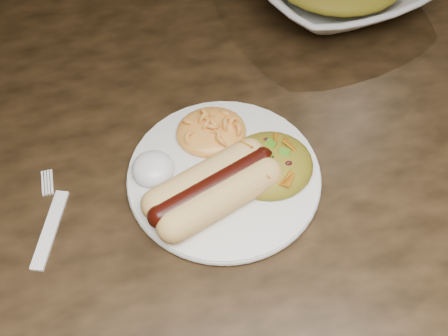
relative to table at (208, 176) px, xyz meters
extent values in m
plane|color=#482B1C|center=(0.00, 0.00, -0.66)|extent=(4.00, 4.00, 0.00)
cube|color=#3F2A16|center=(0.00, 0.00, 0.07)|extent=(1.60, 0.90, 0.04)
cylinder|color=white|center=(0.01, -0.07, 0.10)|extent=(0.27, 0.27, 0.01)
cylinder|color=#EDAF67|center=(-0.01, -0.12, 0.12)|extent=(0.13, 0.08, 0.04)
cylinder|color=#EDAF67|center=(-0.01, -0.08, 0.12)|extent=(0.13, 0.08, 0.04)
cylinder|color=black|center=(-0.01, -0.10, 0.13)|extent=(0.14, 0.07, 0.03)
ellipsoid|color=#F5B240|center=(0.00, -0.01, 0.12)|extent=(0.11, 0.11, 0.03)
ellipsoid|color=white|center=(-0.08, -0.05, 0.12)|extent=(0.06, 0.06, 0.03)
ellipsoid|color=#B4471A|center=(0.06, -0.08, 0.12)|extent=(0.10, 0.10, 0.04)
cube|color=white|center=(-0.20, -0.09, 0.09)|extent=(0.07, 0.14, 0.00)
camera|label=1|loc=(-0.08, -0.41, 0.62)|focal=42.00mm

